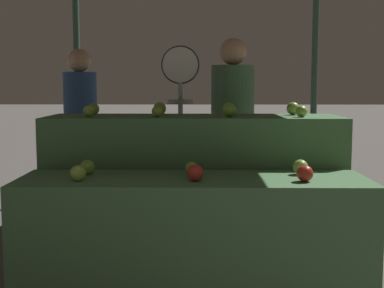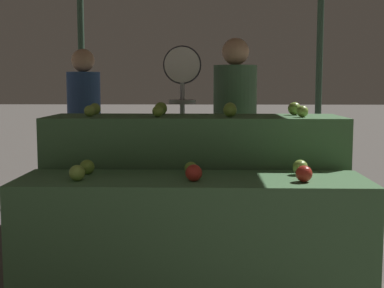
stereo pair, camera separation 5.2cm
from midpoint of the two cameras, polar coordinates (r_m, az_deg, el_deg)
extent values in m
cylinder|color=#33513D|center=(6.02, -11.40, 5.71)|extent=(0.07, 0.07, 2.42)
cylinder|color=#33513D|center=(5.99, 13.60, 5.65)|extent=(0.07, 0.07, 2.42)
cube|color=#4C7A4C|center=(2.98, 0.53, -10.96)|extent=(1.89, 0.55, 0.77)
cube|color=#4C7A4C|center=(3.52, 0.71, -5.71)|extent=(1.89, 0.55, 1.07)
sphere|color=#8EB247|center=(2.85, -11.65, -3.04)|extent=(0.08, 0.08, 0.08)
sphere|color=#B72D23|center=(2.78, 0.73, -3.10)|extent=(0.09, 0.09, 0.09)
sphere|color=#AD281E|center=(2.82, 12.38, -3.12)|extent=(0.09, 0.09, 0.09)
sphere|color=#7AA338|center=(3.04, -10.65, -2.42)|extent=(0.08, 0.08, 0.08)
sphere|color=#84AD3D|center=(2.98, 0.38, -2.60)|extent=(0.07, 0.07, 0.07)
sphere|color=#8EB247|center=(3.04, 11.95, -2.45)|extent=(0.08, 0.08, 0.08)
sphere|color=#8EB247|center=(3.42, -10.43, 3.48)|extent=(0.07, 0.07, 0.07)
sphere|color=#84AD3D|center=(3.34, -3.21, 3.50)|extent=(0.07, 0.07, 0.07)
sphere|color=#7AA338|center=(3.34, 4.52, 3.62)|extent=(0.09, 0.09, 0.09)
sphere|color=#8EB247|center=(3.38, 12.13, 3.42)|extent=(0.07, 0.07, 0.07)
sphere|color=#8EB247|center=(3.63, -9.91, 3.71)|extent=(0.08, 0.08, 0.08)
sphere|color=#7AA338|center=(3.56, -2.93, 3.80)|extent=(0.09, 0.09, 0.09)
sphere|color=#8EB247|center=(3.56, 4.50, 3.77)|extent=(0.08, 0.08, 0.08)
sphere|color=#8EB247|center=(3.61, 11.28, 3.72)|extent=(0.09, 0.09, 0.09)
cylinder|color=#99999E|center=(4.01, -0.66, -1.52)|extent=(0.04, 0.04, 1.44)
cylinder|color=black|center=(3.97, -0.67, 8.44)|extent=(0.28, 0.01, 0.28)
cylinder|color=silver|center=(3.95, -0.68, 8.45)|extent=(0.26, 0.02, 0.26)
cylinder|color=#99999E|center=(3.95, -0.68, 5.54)|extent=(0.01, 0.01, 0.14)
cylinder|color=#99999E|center=(3.95, -0.67, 4.53)|extent=(0.20, 0.20, 0.03)
cube|color=#2D2D38|center=(4.38, 4.87, -5.37)|extent=(0.29, 0.21, 0.76)
cylinder|color=#476B4C|center=(4.29, 4.96, 3.95)|extent=(0.41, 0.41, 0.66)
sphere|color=tan|center=(4.30, 5.02, 9.79)|extent=(0.21, 0.21, 0.21)
cube|color=#2D2D38|center=(5.09, -10.99, -3.93)|extent=(0.27, 0.23, 0.74)
cylinder|color=#2D4C84|center=(5.01, -11.16, 3.87)|extent=(0.41, 0.41, 0.64)
sphere|color=tan|center=(5.01, -11.26, 8.73)|extent=(0.21, 0.21, 0.21)
camera|label=1|loc=(0.03, -89.53, 0.05)|focal=50.00mm
camera|label=2|loc=(0.03, 90.47, -0.05)|focal=50.00mm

